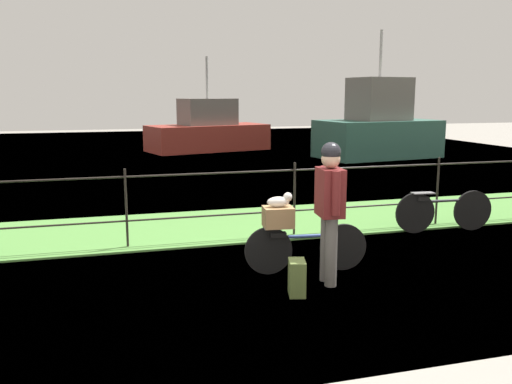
{
  "coord_description": "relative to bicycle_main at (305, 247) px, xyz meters",
  "views": [
    {
      "loc": [
        -1.62,
        -5.58,
        2.23
      ],
      "look_at": [
        0.41,
        1.52,
        0.9
      ],
      "focal_mm": 38.55,
      "sensor_mm": 36.0,
      "label": 1
    }
  ],
  "objects": [
    {
      "name": "moored_boat_near",
      "position": [
        1.73,
        15.13,
        0.43
      ],
      "size": [
        4.98,
        3.06,
        3.63
      ],
      "color": "#9E3328",
      "rests_on": "ground"
    },
    {
      "name": "grass_strip",
      "position": [
        -0.81,
        2.65,
        -0.31
      ],
      "size": [
        27.0,
        2.4,
        0.03
      ],
      "primitive_type": "cube",
      "color": "#569342",
      "rests_on": "ground"
    },
    {
      "name": "terrier_dog",
      "position": [
        -0.32,
        0.03,
        0.61
      ],
      "size": [
        0.32,
        0.17,
        0.18
      ],
      "color": "silver",
      "rests_on": "wooden_crate"
    },
    {
      "name": "backpack_on_paving",
      "position": [
        -0.37,
        -0.73,
        -0.12
      ],
      "size": [
        0.25,
        0.32,
        0.4
      ],
      "primitive_type": "cube",
      "rotation": [
        0.0,
        0.0,
        1.31
      ],
      "color": "olive",
      "rests_on": "ground"
    },
    {
      "name": "bicycle_main",
      "position": [
        0.0,
        0.0,
        0.0
      ],
      "size": [
        1.57,
        0.25,
        0.6
      ],
      "color": "black",
      "rests_on": "ground"
    },
    {
      "name": "cyclist_person",
      "position": [
        0.12,
        -0.47,
        0.68
      ],
      "size": [
        0.3,
        0.54,
        1.68
      ],
      "color": "slate",
      "rests_on": "ground"
    },
    {
      "name": "moored_boat_mid",
      "position": [
        7.02,
        11.17,
        0.69
      ],
      "size": [
        4.39,
        2.8,
        4.36
      ],
      "color": "#336656",
      "rests_on": "ground"
    },
    {
      "name": "harbor_water",
      "position": [
        -0.81,
        12.4,
        -0.32
      ],
      "size": [
        30.0,
        30.0,
        0.0
      ],
      "primitive_type": "plane",
      "color": "#60849E",
      "rests_on": "ground"
    },
    {
      "name": "iron_fence",
      "position": [
        -0.81,
        1.71,
        0.37
      ],
      "size": [
        18.04,
        0.04,
        1.17
      ],
      "color": "#28231E",
      "rests_on": "ground"
    },
    {
      "name": "wooden_crate",
      "position": [
        -0.34,
        0.04,
        0.41
      ],
      "size": [
        0.39,
        0.34,
        0.25
      ],
      "primitive_type": "cube",
      "rotation": [
        0.0,
        0.0,
        -0.11
      ],
      "color": "#A87F51",
      "rests_on": "bicycle_main"
    },
    {
      "name": "ground_plane",
      "position": [
        -0.81,
        -0.66,
        -0.32
      ],
      "size": [
        60.0,
        60.0,
        0.0
      ],
      "primitive_type": "plane",
      "color": "gray"
    },
    {
      "name": "bicycle_parked",
      "position": [
        2.91,
        1.31,
        0.03
      ],
      "size": [
        1.68,
        0.23,
        0.66
      ],
      "color": "black",
      "rests_on": "ground"
    }
  ]
}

